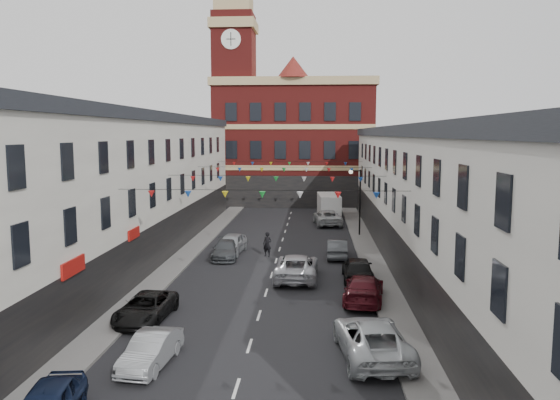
% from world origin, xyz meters
% --- Properties ---
extents(ground, '(160.00, 160.00, 0.00)m').
position_xyz_m(ground, '(0.00, 0.00, 0.00)').
color(ground, black).
rests_on(ground, ground).
extents(pavement_left, '(1.80, 64.00, 0.15)m').
position_xyz_m(pavement_left, '(-6.90, 2.00, 0.07)').
color(pavement_left, '#605E5B').
rests_on(pavement_left, ground).
extents(pavement_right, '(1.80, 64.00, 0.15)m').
position_xyz_m(pavement_right, '(6.90, 2.00, 0.07)').
color(pavement_right, '#605E5B').
rests_on(pavement_right, ground).
extents(terrace_left, '(8.40, 56.00, 10.70)m').
position_xyz_m(terrace_left, '(-11.78, 1.00, 5.35)').
color(terrace_left, beige).
rests_on(terrace_left, ground).
extents(terrace_right, '(8.40, 56.00, 9.70)m').
position_xyz_m(terrace_right, '(11.78, 1.00, 4.85)').
color(terrace_right, beige).
rests_on(terrace_right, ground).
extents(civic_building, '(20.60, 13.30, 18.50)m').
position_xyz_m(civic_building, '(0.00, 37.95, 8.14)').
color(civic_building, maroon).
rests_on(civic_building, ground).
extents(clock_tower, '(5.60, 5.60, 30.00)m').
position_xyz_m(clock_tower, '(-7.50, 35.00, 14.93)').
color(clock_tower, maroon).
rests_on(clock_tower, ground).
extents(distant_hill, '(40.00, 14.00, 10.00)m').
position_xyz_m(distant_hill, '(-4.00, 62.00, 5.00)').
color(distant_hill, '#335125').
rests_on(distant_hill, ground).
extents(street_lamp, '(1.10, 0.36, 6.00)m').
position_xyz_m(street_lamp, '(6.55, 14.00, 3.90)').
color(street_lamp, black).
rests_on(street_lamp, ground).
extents(car_left_b, '(1.78, 4.06, 1.30)m').
position_xyz_m(car_left_b, '(-3.66, -14.28, 0.65)').
color(car_left_b, '#93969A').
rests_on(car_left_b, ground).
extents(car_left_c, '(2.42, 4.79, 1.30)m').
position_xyz_m(car_left_c, '(-5.50, -9.08, 0.65)').
color(car_left_c, black).
rests_on(car_left_c, ground).
extents(car_left_d, '(2.08, 4.53, 1.28)m').
position_xyz_m(car_left_d, '(-3.80, 4.59, 0.64)').
color(car_left_d, '#3F4347').
rests_on(car_left_d, ground).
extents(car_left_e, '(2.23, 4.63, 1.53)m').
position_xyz_m(car_left_e, '(-3.60, 6.25, 0.76)').
color(car_left_e, '#9B9FA4').
rests_on(car_left_e, ground).
extents(car_right_b, '(3.24, 5.95, 1.58)m').
position_xyz_m(car_right_b, '(5.18, -12.85, 0.79)').
color(car_right_b, '#B4B9BD').
rests_on(car_right_b, ground).
extents(car_right_c, '(2.74, 5.31, 1.47)m').
position_xyz_m(car_right_c, '(5.50, -5.32, 0.74)').
color(car_right_c, '#4F0F17').
rests_on(car_right_c, ground).
extents(car_right_d, '(1.84, 4.56, 1.55)m').
position_xyz_m(car_right_d, '(5.50, -1.06, 0.78)').
color(car_right_d, black).
rests_on(car_right_d, ground).
extents(car_right_e, '(1.59, 4.21, 1.37)m').
position_xyz_m(car_right_e, '(4.48, 5.38, 0.69)').
color(car_right_e, '#474B4F').
rests_on(car_right_e, ground).
extents(car_right_f, '(3.12, 5.77, 1.54)m').
position_xyz_m(car_right_f, '(4.05, 19.98, 0.77)').
color(car_right_f, '#B3B6B8').
rests_on(car_right_f, ground).
extents(moving_car, '(2.76, 5.76, 1.58)m').
position_xyz_m(moving_car, '(1.66, -0.84, 0.79)').
color(moving_car, silver).
rests_on(moving_car, ground).
extents(white_van, '(2.59, 5.85, 2.52)m').
position_xyz_m(white_van, '(4.31, 25.26, 1.26)').
color(white_van, silver).
rests_on(white_van, ground).
extents(pedestrian, '(0.80, 0.67, 1.86)m').
position_xyz_m(pedestrian, '(-0.76, 5.40, 0.93)').
color(pedestrian, black).
rests_on(pedestrian, ground).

